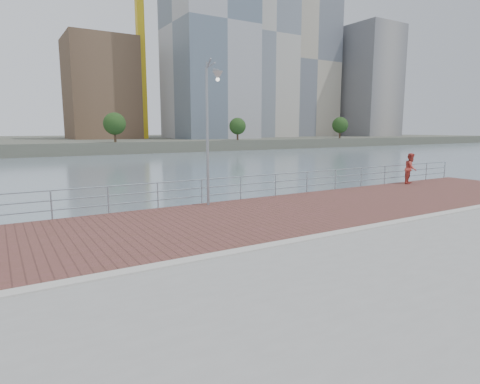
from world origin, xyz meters
TOP-DOWN VIEW (x-y plane):
  - water at (0.00, 0.00)m, footprint 400.00×400.00m
  - seawall at (0.00, -5.00)m, footprint 40.00×24.00m
  - brick_lane at (0.00, 3.60)m, footprint 40.00×6.80m
  - curb at (0.00, 0.00)m, footprint 40.00×0.40m
  - far_shore at (0.00, 122.50)m, footprint 320.00×95.00m
  - guardrail at (0.00, 7.00)m, footprint 39.06×0.06m
  - street_lamp at (1.10, 6.07)m, footprint 0.43×1.26m
  - bystander at (14.82, 6.29)m, footprint 1.11×1.01m
  - tower_crane at (27.36, 104.00)m, footprint 47.00×2.00m
  - skyline at (34.04, 104.43)m, footprint 233.00×41.00m
  - shoreline_trees at (6.51, 77.00)m, footprint 144.62×4.64m

SIDE VIEW (x-z plane):
  - water at x=0.00m, z-range -2.00..-2.00m
  - seawall at x=0.00m, z-range -2.00..0.00m
  - far_shore at x=0.00m, z-range -2.00..0.50m
  - brick_lane at x=0.00m, z-range 0.00..0.02m
  - curb at x=0.00m, z-range 0.00..0.06m
  - guardrail at x=0.00m, z-range 0.13..1.25m
  - bystander at x=14.82m, z-range 0.02..1.88m
  - shoreline_trees at x=6.51m, z-range 1.11..7.29m
  - street_lamp at x=1.10m, z-range 1.25..7.17m
  - skyline at x=34.04m, z-range -7.54..58.48m
  - tower_crane at x=27.36m, z-range 8.15..58.85m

